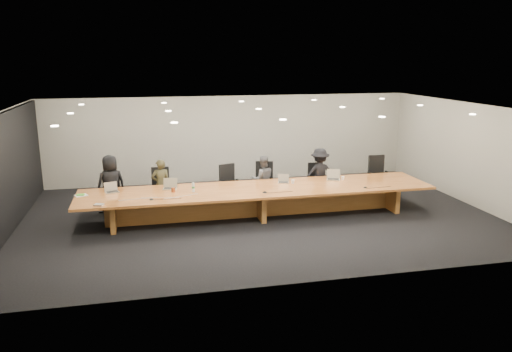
{
  "coord_description": "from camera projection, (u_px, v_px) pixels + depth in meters",
  "views": [
    {
      "loc": [
        -2.78,
        -12.01,
        4.02
      ],
      "look_at": [
        0.0,
        0.3,
        1.0
      ],
      "focal_mm": 35.0,
      "sensor_mm": 36.0,
      "label": 1
    }
  ],
  "objects": [
    {
      "name": "chair_left",
      "position": [
        161.0,
        188.0,
        13.43
      ],
      "size": [
        0.6,
        0.6,
        1.13
      ],
      "primitive_type": null,
      "rotation": [
        0.0,
        0.0,
        -0.03
      ],
      "color": "black",
      "rests_on": "ground"
    },
    {
      "name": "amber_mug",
      "position": [
        173.0,
        190.0,
        12.37
      ],
      "size": [
        0.11,
        0.11,
        0.11
      ],
      "primitive_type": "cylinder",
      "rotation": [
        0.0,
        0.0,
        0.26
      ],
      "color": "brown",
      "rests_on": "conference_table"
    },
    {
      "name": "person_d",
      "position": [
        320.0,
        174.0,
        14.28
      ],
      "size": [
        0.99,
        0.59,
        1.5
      ],
      "primitive_type": "imported",
      "rotation": [
        0.0,
        0.0,
        3.1
      ],
      "color": "black",
      "rests_on": "ground"
    },
    {
      "name": "laptop_a",
      "position": [
        112.0,
        187.0,
        12.31
      ],
      "size": [
        0.38,
        0.32,
        0.25
      ],
      "primitive_type": null,
      "rotation": [
        0.0,
        0.0,
        0.3
      ],
      "color": "tan",
      "rests_on": "conference_table"
    },
    {
      "name": "laptop_d",
      "position": [
        283.0,
        179.0,
        13.26
      ],
      "size": [
        0.34,
        0.28,
        0.23
      ],
      "primitive_type": null,
      "rotation": [
        0.0,
        0.0,
        -0.29
      ],
      "color": "tan",
      "rests_on": "conference_table"
    },
    {
      "name": "chair_far_left",
      "position": [
        110.0,
        192.0,
        13.21
      ],
      "size": [
        0.6,
        0.6,
        1.07
      ],
      "primitive_type": null,
      "rotation": [
        0.0,
        0.0,
        -0.12
      ],
      "color": "black",
      "rests_on": "ground"
    },
    {
      "name": "person_c",
      "position": [
        263.0,
        179.0,
        13.96
      ],
      "size": [
        0.67,
        0.52,
        1.35
      ],
      "primitive_type": "imported",
      "rotation": [
        0.0,
        0.0,
        3.13
      ],
      "color": "#505152",
      "rests_on": "ground"
    },
    {
      "name": "chair_far_right",
      "position": [
        379.0,
        175.0,
        14.78
      ],
      "size": [
        0.62,
        0.62,
        1.2
      ],
      "primitive_type": null,
      "rotation": [
        0.0,
        0.0,
        0.02
      ],
      "color": "black",
      "rests_on": "ground"
    },
    {
      "name": "conference_table",
      "position": [
        259.0,
        197.0,
        12.8
      ],
      "size": [
        9.0,
        1.8,
        0.75
      ],
      "color": "brown",
      "rests_on": "ground"
    },
    {
      "name": "water_bottle",
      "position": [
        193.0,
        187.0,
        12.39
      ],
      "size": [
        0.08,
        0.08,
        0.22
      ],
      "primitive_type": "cylinder",
      "rotation": [
        0.0,
        0.0,
        -0.19
      ],
      "color": "silver",
      "rests_on": "conference_table"
    },
    {
      "name": "ground",
      "position": [
        259.0,
        216.0,
        12.92
      ],
      "size": [
        12.0,
        12.0,
        0.0
      ],
      "primitive_type": "plane",
      "color": "black",
      "rests_on": "ground"
    },
    {
      "name": "chair_right",
      "position": [
        317.0,
        181.0,
        14.47
      ],
      "size": [
        0.56,
        0.56,
        1.04
      ],
      "primitive_type": null,
      "rotation": [
        0.0,
        0.0,
        -0.06
      ],
      "color": "black",
      "rests_on": "ground"
    },
    {
      "name": "av_box",
      "position": [
        99.0,
        205.0,
        11.26
      ],
      "size": [
        0.24,
        0.21,
        0.03
      ],
      "primitive_type": "cube",
      "rotation": [
        0.0,
        0.0,
        -0.38
      ],
      "color": "#A7A7AC",
      "rests_on": "conference_table"
    },
    {
      "name": "laptop_e",
      "position": [
        334.0,
        175.0,
        13.58
      ],
      "size": [
        0.43,
        0.37,
        0.28
      ],
      "primitive_type": null,
      "rotation": [
        0.0,
        0.0,
        -0.36
      ],
      "color": "#C1B193",
      "rests_on": "conference_table"
    },
    {
      "name": "back_wall",
      "position": [
        231.0,
        139.0,
        16.39
      ],
      "size": [
        12.0,
        0.02,
        2.8
      ],
      "primitive_type": "cube",
      "color": "silver",
      "rests_on": "ground"
    },
    {
      "name": "paper_cup_far",
      "position": [
        343.0,
        178.0,
        13.61
      ],
      "size": [
        0.09,
        0.09,
        0.09
      ],
      "primitive_type": "cone",
      "rotation": [
        0.0,
        0.0,
        0.12
      ],
      "color": "white",
      "rests_on": "conference_table"
    },
    {
      "name": "mic_center",
      "position": [
        265.0,
        192.0,
        12.32
      ],
      "size": [
        0.17,
        0.17,
        0.03
      ],
      "primitive_type": "cone",
      "rotation": [
        0.0,
        0.0,
        -0.37
      ],
      "color": "black",
      "rests_on": "conference_table"
    },
    {
      "name": "left_wall_panel",
      "position": [
        4.0,
        176.0,
        11.33
      ],
      "size": [
        0.08,
        7.84,
        2.74
      ],
      "primitive_type": "cube",
      "color": "black",
      "rests_on": "ground"
    },
    {
      "name": "notepad",
      "position": [
        81.0,
        195.0,
        12.05
      ],
      "size": [
        0.34,
        0.31,
        0.02
      ],
      "primitive_type": "cube",
      "rotation": [
        0.0,
        0.0,
        0.41
      ],
      "color": "white",
      "rests_on": "conference_table"
    },
    {
      "name": "lime_gadget",
      "position": [
        81.0,
        195.0,
        12.02
      ],
      "size": [
        0.19,
        0.12,
        0.03
      ],
      "primitive_type": "cube",
      "rotation": [
        0.0,
        0.0,
        -0.1
      ],
      "color": "green",
      "rests_on": "notepad"
    },
    {
      "name": "chair_mid_left",
      "position": [
        231.0,
        184.0,
        13.88
      ],
      "size": [
        0.73,
        0.73,
        1.13
      ],
      "primitive_type": null,
      "rotation": [
        0.0,
        0.0,
        0.33
      ],
      "color": "black",
      "rests_on": "ground"
    },
    {
      "name": "chair_mid_right",
      "position": [
        264.0,
        183.0,
        13.97
      ],
      "size": [
        0.74,
        0.74,
        1.18
      ],
      "primitive_type": null,
      "rotation": [
        0.0,
        0.0,
        -0.26
      ],
      "color": "black",
      "rests_on": "ground"
    },
    {
      "name": "person_a",
      "position": [
        111.0,
        184.0,
        13.05
      ],
      "size": [
        0.88,
        0.73,
        1.55
      ],
      "primitive_type": "imported",
      "rotation": [
        0.0,
        0.0,
        3.51
      ],
      "color": "black",
      "rests_on": "ground"
    },
    {
      "name": "mic_left",
      "position": [
        151.0,
        199.0,
        11.71
      ],
      "size": [
        0.14,
        0.14,
        0.03
      ],
      "primitive_type": "cone",
      "rotation": [
        0.0,
        0.0,
        -0.25
      ],
      "color": "black",
      "rests_on": "conference_table"
    },
    {
      "name": "paper_cup_near",
      "position": [
        293.0,
        182.0,
        13.2
      ],
      "size": [
        0.09,
        0.09,
        0.1
      ],
      "primitive_type": "cone",
      "rotation": [
        0.0,
        0.0,
        -0.07
      ],
      "color": "silver",
      "rests_on": "conference_table"
    },
    {
      "name": "laptop_b",
      "position": [
        170.0,
        184.0,
        12.63
      ],
      "size": [
        0.39,
        0.31,
        0.27
      ],
      "primitive_type": null,
      "rotation": [
        0.0,
        0.0,
        -0.19
      ],
      "color": "#BEB291",
      "rests_on": "conference_table"
    },
    {
      "name": "mic_right",
      "position": [
        365.0,
        187.0,
        12.78
      ],
      "size": [
        0.12,
        0.12,
        0.03
      ],
      "primitive_type": "cone",
      "rotation": [
        0.0,
        0.0,
        0.19
      ],
      "color": "black",
      "rests_on": "conference_table"
    },
    {
      "name": "person_b",
      "position": [
        161.0,
        185.0,
        13.31
      ],
      "size": [
        0.54,
        0.39,
        1.39
      ],
      "primitive_type": "imported",
      "rotation": [
        0.0,
        0.0,
        3.26
      ],
      "color": "#33301C",
      "rests_on": "ground"
    }
  ]
}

